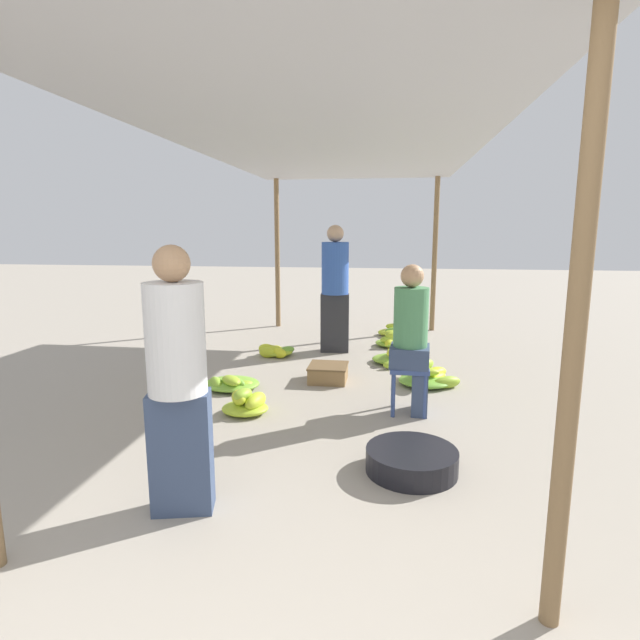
{
  "coord_description": "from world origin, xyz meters",
  "views": [
    {
      "loc": [
        0.59,
        -1.66,
        1.62
      ],
      "look_at": [
        0.0,
        2.54,
        0.86
      ],
      "focal_mm": 28.0,
      "sensor_mm": 36.0,
      "label": 1
    }
  ],
  "objects_px": {
    "basin_black": "(412,460)",
    "banana_pile_left_1": "(247,404)",
    "banana_pile_left_0": "(275,351)",
    "banana_pile_left_2": "(231,383)",
    "banana_pile_right_3": "(397,358)",
    "banana_pile_right_0": "(427,378)",
    "vendor_foreground": "(178,378)",
    "banana_pile_right_1": "(393,341)",
    "crate_near": "(328,373)",
    "shopper_walking_mid": "(335,287)",
    "banana_pile_right_2": "(393,332)",
    "vendor_seated": "(413,337)",
    "stool": "(409,375)"
  },
  "relations": [
    {
      "from": "basin_black",
      "to": "banana_pile_left_1",
      "type": "relative_size",
      "value": 1.4
    },
    {
      "from": "vendor_foreground",
      "to": "basin_black",
      "type": "xyz_separation_m",
      "value": [
        1.34,
        0.66,
        -0.72
      ]
    },
    {
      "from": "vendor_foreground",
      "to": "banana_pile_right_1",
      "type": "distance_m",
      "value": 4.6
    },
    {
      "from": "vendor_foreground",
      "to": "banana_pile_right_3",
      "type": "xyz_separation_m",
      "value": [
        1.28,
        3.47,
        -0.73
      ]
    },
    {
      "from": "vendor_foreground",
      "to": "banana_pile_left_0",
      "type": "distance_m",
      "value": 3.7
    },
    {
      "from": "banana_pile_left_1",
      "to": "banana_pile_right_3",
      "type": "xyz_separation_m",
      "value": [
        1.35,
        1.9,
        -0.02
      ]
    },
    {
      "from": "vendor_foreground",
      "to": "crate_near",
      "type": "relative_size",
      "value": 3.73
    },
    {
      "from": "banana_pile_right_2",
      "to": "banana_pile_right_3",
      "type": "bearing_deg",
      "value": -88.67
    },
    {
      "from": "banana_pile_left_1",
      "to": "crate_near",
      "type": "distance_m",
      "value": 1.22
    },
    {
      "from": "banana_pile_right_1",
      "to": "banana_pile_left_1",
      "type": "bearing_deg",
      "value": -115.14
    },
    {
      "from": "vendor_foreground",
      "to": "banana_pile_left_2",
      "type": "xyz_separation_m",
      "value": [
        -0.43,
        2.21,
        -0.74
      ]
    },
    {
      "from": "banana_pile_left_0",
      "to": "banana_pile_right_2",
      "type": "relative_size",
      "value": 1.13
    },
    {
      "from": "banana_pile_right_0",
      "to": "crate_near",
      "type": "relative_size",
      "value": 1.64
    },
    {
      "from": "banana_pile_right_0",
      "to": "stool",
      "type": "bearing_deg",
      "value": -104.94
    },
    {
      "from": "banana_pile_left_0",
      "to": "banana_pile_left_2",
      "type": "height_order",
      "value": "same"
    },
    {
      "from": "banana_pile_right_0",
      "to": "vendor_foreground",
      "type": "bearing_deg",
      "value": -120.89
    },
    {
      "from": "stool",
      "to": "crate_near",
      "type": "relative_size",
      "value": 1.04
    },
    {
      "from": "vendor_foreground",
      "to": "banana_pile_right_2",
      "type": "xyz_separation_m",
      "value": [
        1.24,
        5.1,
        -0.74
      ]
    },
    {
      "from": "banana_pile_right_0",
      "to": "banana_pile_left_1",
      "type": "bearing_deg",
      "value": -147.07
    },
    {
      "from": "stool",
      "to": "crate_near",
      "type": "distance_m",
      "value": 1.2
    },
    {
      "from": "vendor_seated",
      "to": "basin_black",
      "type": "relative_size",
      "value": 2.14
    },
    {
      "from": "vendor_seated",
      "to": "banana_pile_left_0",
      "type": "xyz_separation_m",
      "value": [
        -1.68,
        1.81,
        -0.63
      ]
    },
    {
      "from": "banana_pile_left_0",
      "to": "banana_pile_left_2",
      "type": "relative_size",
      "value": 0.89
    },
    {
      "from": "banana_pile_left_2",
      "to": "banana_pile_right_1",
      "type": "relative_size",
      "value": 1.12
    },
    {
      "from": "banana_pile_right_3",
      "to": "stool",
      "type": "bearing_deg",
      "value": -87.19
    },
    {
      "from": "banana_pile_left_2",
      "to": "banana_pile_right_2",
      "type": "distance_m",
      "value": 3.34
    },
    {
      "from": "basin_black",
      "to": "crate_near",
      "type": "bearing_deg",
      "value": 112.49
    },
    {
      "from": "basin_black",
      "to": "banana_pile_left_0",
      "type": "distance_m",
      "value": 3.38
    },
    {
      "from": "banana_pile_left_0",
      "to": "vendor_foreground",
      "type": "bearing_deg",
      "value": -85.27
    },
    {
      "from": "banana_pile_left_1",
      "to": "basin_black",
      "type": "bearing_deg",
      "value": -32.67
    },
    {
      "from": "stool",
      "to": "crate_near",
      "type": "height_order",
      "value": "stool"
    },
    {
      "from": "banana_pile_left_0",
      "to": "banana_pile_right_1",
      "type": "xyz_separation_m",
      "value": [
        1.53,
        0.75,
        0.02
      ]
    },
    {
      "from": "banana_pile_right_1",
      "to": "crate_near",
      "type": "distance_m",
      "value": 1.87
    },
    {
      "from": "basin_black",
      "to": "crate_near",
      "type": "xyz_separation_m",
      "value": [
        -0.82,
        1.97,
        0.01
      ]
    },
    {
      "from": "banana_pile_left_0",
      "to": "banana_pile_left_1",
      "type": "xyz_separation_m",
      "value": [
        0.22,
        -2.04,
        0.02
      ]
    },
    {
      "from": "basin_black",
      "to": "banana_pile_left_1",
      "type": "bearing_deg",
      "value": 147.33
    },
    {
      "from": "banana_pile_right_0",
      "to": "banana_pile_left_0",
      "type": "bearing_deg",
      "value": 152.78
    },
    {
      "from": "stool",
      "to": "banana_pile_left_0",
      "type": "xyz_separation_m",
      "value": [
        -1.66,
        1.82,
        -0.28
      ]
    },
    {
      "from": "vendor_foreground",
      "to": "banana_pile_left_1",
      "type": "xyz_separation_m",
      "value": [
        -0.08,
        1.57,
        -0.71
      ]
    },
    {
      "from": "banana_pile_left_2",
      "to": "banana_pile_right_2",
      "type": "bearing_deg",
      "value": 59.99
    },
    {
      "from": "crate_near",
      "to": "shopper_walking_mid",
      "type": "height_order",
      "value": "shopper_walking_mid"
    },
    {
      "from": "vendor_foreground",
      "to": "banana_pile_left_0",
      "type": "height_order",
      "value": "vendor_foreground"
    },
    {
      "from": "banana_pile_left_2",
      "to": "banana_pile_right_3",
      "type": "height_order",
      "value": "banana_pile_right_3"
    },
    {
      "from": "vendor_foreground",
      "to": "stool",
      "type": "distance_m",
      "value": 2.3
    },
    {
      "from": "banana_pile_right_3",
      "to": "banana_pile_right_0",
      "type": "bearing_deg",
      "value": -69.48
    },
    {
      "from": "vendor_seated",
      "to": "banana_pile_left_2",
      "type": "distance_m",
      "value": 1.96
    },
    {
      "from": "basin_black",
      "to": "banana_pile_right_1",
      "type": "bearing_deg",
      "value": 91.68
    },
    {
      "from": "banana_pile_left_0",
      "to": "banana_pile_right_0",
      "type": "xyz_separation_m",
      "value": [
        1.88,
        -0.97,
        0.01
      ]
    },
    {
      "from": "vendor_foreground",
      "to": "banana_pile_left_1",
      "type": "bearing_deg",
      "value": 92.83
    },
    {
      "from": "banana_pile_left_0",
      "to": "vendor_seated",
      "type": "bearing_deg",
      "value": -47.26
    }
  ]
}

